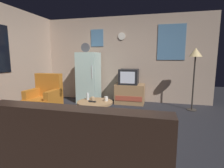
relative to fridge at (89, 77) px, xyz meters
name	(u,v)px	position (x,y,z in m)	size (l,w,h in m)	color
ground_plane	(99,131)	(0.97, -1.97, -0.75)	(12.00, 12.00, 0.00)	#232328
wall_with_art	(124,59)	(0.98, 0.48, 0.54)	(5.20, 0.12, 2.58)	tan
fridge	(89,77)	(0.00, 0.00, 0.00)	(0.60, 0.62, 1.77)	silver
tv_stand	(130,94)	(1.24, 0.12, -0.47)	(0.84, 0.53, 0.58)	#9E754C
crt_tv	(129,77)	(1.20, 0.12, 0.04)	(0.54, 0.51, 0.44)	black
standing_lamp	(195,57)	(2.90, -0.16, 0.60)	(0.32, 0.32, 1.59)	#332D28
coffee_table	(95,113)	(0.79, -1.66, -0.52)	(0.72, 0.72, 0.47)	#9E754C
wine_glass	(88,96)	(0.60, -1.56, -0.21)	(0.05, 0.05, 0.15)	silver
mug_ceramic_white	(106,99)	(1.00, -1.56, -0.24)	(0.08, 0.08, 0.09)	silver
mug_ceramic_tan	(92,99)	(0.73, -1.65, -0.24)	(0.08, 0.08, 0.09)	tan
remote_control	(92,102)	(0.75, -1.72, -0.27)	(0.15, 0.04, 0.02)	black
armchair	(45,100)	(-0.62, -1.31, -0.42)	(0.68, 0.68, 0.96)	#B2661E
couch	(85,158)	(1.27, -3.34, -0.44)	(1.70, 0.80, 0.92)	black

